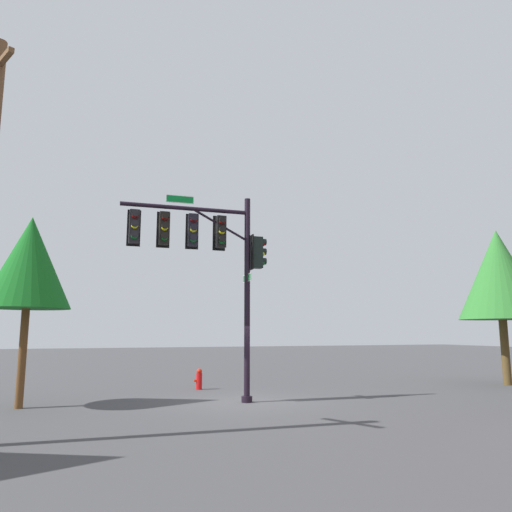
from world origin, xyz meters
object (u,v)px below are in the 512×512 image
signal_pole_assembly (206,248)px  fire_hydrant (199,379)px  tree_mid (499,275)px  tree_near (29,263)px

signal_pole_assembly → fire_hydrant: bearing=-101.0°
signal_pole_assembly → tree_mid: 14.02m
fire_hydrant → tree_mid: size_ratio=0.12×
fire_hydrant → tree_mid: bearing=167.4°
tree_near → tree_mid: 19.49m
fire_hydrant → tree_mid: (-13.20, 2.95, 4.49)m
signal_pole_assembly → fire_hydrant: 6.25m
tree_near → signal_pole_assembly: bearing=168.8°
signal_pole_assembly → tree_near: bearing=-11.2°
signal_pole_assembly → fire_hydrant: signal_pole_assembly is taller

